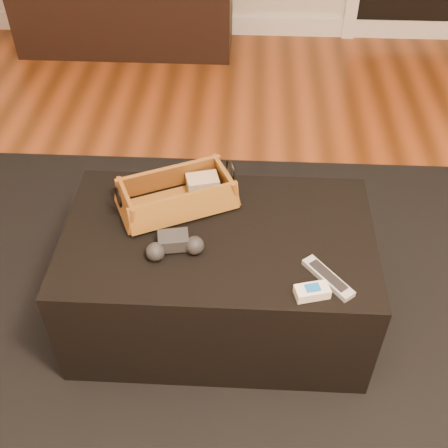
{
  "coord_description": "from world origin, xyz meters",
  "views": [
    {
      "loc": [
        0.21,
        -0.94,
        1.68
      ],
      "look_at": [
        0.14,
        0.32,
        0.49
      ],
      "focal_mm": 45.0,
      "sensor_mm": 36.0,
      "label": 1
    }
  ],
  "objects_px": {
    "silver_remote": "(328,278)",
    "cream_gadget": "(312,292)",
    "tv_remote": "(173,205)",
    "wicker_basket": "(177,196)",
    "ottoman": "(219,277)",
    "game_controller": "(175,245)",
    "media_cabinet": "(125,7)"
  },
  "relations": [
    {
      "from": "tv_remote",
      "to": "cream_gadget",
      "type": "relative_size",
      "value": 1.89
    },
    {
      "from": "tv_remote",
      "to": "wicker_basket",
      "type": "relative_size",
      "value": 0.47
    },
    {
      "from": "ottoman",
      "to": "game_controller",
      "type": "relative_size",
      "value": 5.31
    },
    {
      "from": "silver_remote",
      "to": "cream_gadget",
      "type": "distance_m",
      "value": 0.08
    },
    {
      "from": "ottoman",
      "to": "media_cabinet",
      "type": "bearing_deg",
      "value": 108.24
    },
    {
      "from": "ottoman",
      "to": "tv_remote",
      "type": "distance_m",
      "value": 0.3
    },
    {
      "from": "wicker_basket",
      "to": "game_controller",
      "type": "bearing_deg",
      "value": -85.78
    },
    {
      "from": "silver_remote",
      "to": "tv_remote",
      "type": "bearing_deg",
      "value": 149.99
    },
    {
      "from": "game_controller",
      "to": "cream_gadget",
      "type": "xyz_separation_m",
      "value": [
        0.41,
        -0.15,
        -0.01
      ]
    },
    {
      "from": "wicker_basket",
      "to": "tv_remote",
      "type": "bearing_deg",
      "value": -118.45
    },
    {
      "from": "tv_remote",
      "to": "silver_remote",
      "type": "height_order",
      "value": "tv_remote"
    },
    {
      "from": "silver_remote",
      "to": "media_cabinet",
      "type": "bearing_deg",
      "value": 114.03
    },
    {
      "from": "ottoman",
      "to": "game_controller",
      "type": "distance_m",
      "value": 0.29
    },
    {
      "from": "ottoman",
      "to": "game_controller",
      "type": "bearing_deg",
      "value": -144.69
    },
    {
      "from": "media_cabinet",
      "to": "game_controller",
      "type": "height_order",
      "value": "media_cabinet"
    },
    {
      "from": "ottoman",
      "to": "tv_remote",
      "type": "height_order",
      "value": "tv_remote"
    },
    {
      "from": "game_controller",
      "to": "cream_gadget",
      "type": "height_order",
      "value": "game_controller"
    },
    {
      "from": "tv_remote",
      "to": "cream_gadget",
      "type": "distance_m",
      "value": 0.55
    },
    {
      "from": "media_cabinet",
      "to": "silver_remote",
      "type": "distance_m",
      "value": 2.58
    },
    {
      "from": "tv_remote",
      "to": "cream_gadget",
      "type": "bearing_deg",
      "value": -68.78
    },
    {
      "from": "media_cabinet",
      "to": "ottoman",
      "type": "relative_size",
      "value": 1.34
    },
    {
      "from": "game_controller",
      "to": "media_cabinet",
      "type": "bearing_deg",
      "value": 104.58
    },
    {
      "from": "cream_gadget",
      "to": "silver_remote",
      "type": "bearing_deg",
      "value": 50.04
    },
    {
      "from": "silver_remote",
      "to": "cream_gadget",
      "type": "xyz_separation_m",
      "value": [
        -0.05,
        -0.06,
        0.01
      ]
    },
    {
      "from": "media_cabinet",
      "to": "ottoman",
      "type": "bearing_deg",
      "value": -71.76
    },
    {
      "from": "silver_remote",
      "to": "cream_gadget",
      "type": "relative_size",
      "value": 1.59
    },
    {
      "from": "wicker_basket",
      "to": "cream_gadget",
      "type": "xyz_separation_m",
      "value": [
        0.42,
        -0.36,
        -0.03
      ]
    },
    {
      "from": "cream_gadget",
      "to": "wicker_basket",
      "type": "bearing_deg",
      "value": 139.46
    },
    {
      "from": "media_cabinet",
      "to": "cream_gadget",
      "type": "bearing_deg",
      "value": -67.54
    },
    {
      "from": "tv_remote",
      "to": "wicker_basket",
      "type": "bearing_deg",
      "value": 30.87
    },
    {
      "from": "wicker_basket",
      "to": "silver_remote",
      "type": "distance_m",
      "value": 0.56
    },
    {
      "from": "media_cabinet",
      "to": "silver_remote",
      "type": "bearing_deg",
      "value": -65.97
    }
  ]
}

